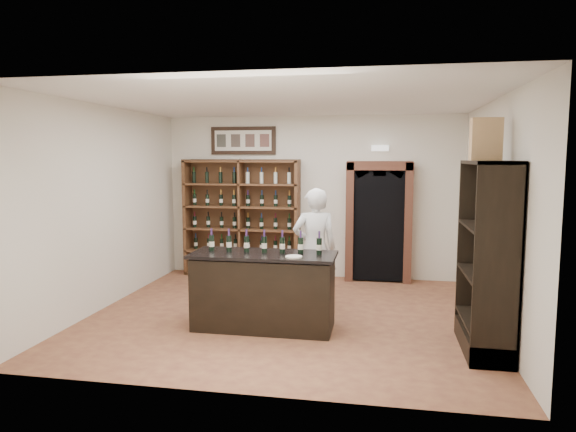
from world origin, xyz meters
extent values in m
plane|color=#95613B|center=(0.00, 0.00, 0.00)|extent=(5.50, 5.50, 0.00)
plane|color=white|center=(0.00, 0.00, 3.00)|extent=(5.50, 5.50, 0.00)
cube|color=beige|center=(0.00, 2.50, 1.50)|extent=(5.50, 0.04, 3.00)
cube|color=beige|center=(-2.75, 0.00, 1.50)|extent=(0.04, 5.00, 3.00)
cube|color=beige|center=(2.75, 0.00, 1.50)|extent=(0.04, 5.00, 3.00)
cube|color=#55321D|center=(-1.30, 2.47, 1.10)|extent=(2.20, 0.02, 2.20)
cube|color=#55321D|center=(-2.37, 2.29, 1.10)|extent=(0.06, 0.38, 2.20)
cube|color=#55321D|center=(-0.23, 2.29, 1.10)|extent=(0.06, 0.38, 2.20)
cube|color=#55321D|center=(-1.30, 2.29, 1.10)|extent=(0.04, 0.38, 2.20)
cube|color=#55321D|center=(-1.30, 2.29, 0.04)|extent=(2.18, 0.38, 0.04)
cube|color=#55321D|center=(-1.30, 2.29, 0.46)|extent=(2.18, 0.38, 0.04)
cube|color=#55321D|center=(-1.30, 2.29, 0.89)|extent=(2.18, 0.38, 0.03)
cube|color=#55321D|center=(-1.30, 2.29, 1.31)|extent=(2.18, 0.38, 0.04)
cube|color=#55321D|center=(-1.30, 2.29, 1.74)|extent=(2.18, 0.38, 0.04)
cube|color=#55321D|center=(-1.30, 2.29, 2.16)|extent=(2.18, 0.38, 0.04)
cube|color=black|center=(-1.30, 2.47, 2.55)|extent=(1.25, 0.04, 0.52)
cube|color=black|center=(1.25, 2.34, 1.06)|extent=(0.97, 0.29, 2.05)
cube|color=#9F573D|center=(0.74, 2.32, 1.07)|extent=(0.14, 0.35, 2.15)
cube|color=#9F573D|center=(1.76, 2.32, 1.07)|extent=(0.14, 0.35, 2.15)
cube|color=#9F573D|center=(1.25, 2.32, 2.09)|extent=(1.15, 0.35, 0.16)
cube|color=white|center=(1.25, 2.42, 2.40)|extent=(0.30, 0.10, 0.10)
cube|color=black|center=(-0.20, -0.60, 0.47)|extent=(1.80, 0.70, 0.94)
cube|color=black|center=(-0.20, -0.60, 0.98)|extent=(1.88, 0.78, 0.04)
cylinder|color=black|center=(-0.92, -0.54, 1.10)|extent=(0.07, 0.07, 0.21)
cylinder|color=beige|center=(-0.92, -0.54, 1.09)|extent=(0.07, 0.07, 0.07)
cylinder|color=#45286C|center=(-0.92, -0.54, 1.25)|extent=(0.03, 0.03, 0.09)
cylinder|color=black|center=(-0.68, -0.54, 1.10)|extent=(0.07, 0.07, 0.21)
cylinder|color=beige|center=(-0.68, -0.54, 1.09)|extent=(0.07, 0.07, 0.07)
cylinder|color=#45286C|center=(-0.68, -0.54, 1.25)|extent=(0.03, 0.03, 0.09)
cylinder|color=black|center=(-0.44, -0.54, 1.10)|extent=(0.07, 0.07, 0.21)
cylinder|color=beige|center=(-0.44, -0.54, 1.09)|extent=(0.07, 0.07, 0.07)
cylinder|color=#45286C|center=(-0.44, -0.54, 1.25)|extent=(0.03, 0.03, 0.09)
cylinder|color=black|center=(-0.20, -0.54, 1.10)|extent=(0.07, 0.07, 0.21)
cylinder|color=beige|center=(-0.20, -0.54, 1.09)|extent=(0.07, 0.07, 0.07)
cylinder|color=#45286C|center=(-0.20, -0.54, 1.25)|extent=(0.03, 0.03, 0.09)
cylinder|color=black|center=(0.04, -0.54, 1.10)|extent=(0.07, 0.07, 0.21)
cylinder|color=beige|center=(0.04, -0.54, 1.09)|extent=(0.07, 0.07, 0.07)
cylinder|color=#45286C|center=(0.04, -0.54, 1.25)|extent=(0.03, 0.03, 0.09)
cylinder|color=black|center=(0.28, -0.54, 1.10)|extent=(0.07, 0.07, 0.21)
cylinder|color=beige|center=(0.28, -0.54, 1.09)|extent=(0.07, 0.07, 0.07)
cylinder|color=#45286C|center=(0.28, -0.54, 1.25)|extent=(0.03, 0.03, 0.09)
cylinder|color=black|center=(0.52, -0.54, 1.10)|extent=(0.07, 0.07, 0.21)
cylinder|color=beige|center=(0.52, -0.54, 1.09)|extent=(0.07, 0.07, 0.07)
cylinder|color=#45286C|center=(0.52, -0.54, 1.25)|extent=(0.03, 0.03, 0.09)
cube|color=black|center=(2.72, -0.90, 1.10)|extent=(0.02, 1.20, 2.20)
cube|color=black|center=(2.49, -1.48, 1.10)|extent=(0.48, 0.04, 2.20)
cube|color=black|center=(2.49, -0.32, 1.10)|extent=(0.48, 0.04, 2.20)
cube|color=black|center=(2.49, -0.90, 2.18)|extent=(0.48, 1.20, 0.04)
cube|color=black|center=(2.49, -0.90, 0.12)|extent=(0.48, 1.20, 0.24)
cube|color=black|center=(2.49, -0.90, 0.35)|extent=(0.48, 1.16, 0.03)
cube|color=black|center=(2.49, -0.90, 0.90)|extent=(0.48, 1.16, 0.03)
cube|color=black|center=(2.49, -0.90, 1.45)|extent=(0.48, 1.16, 0.03)
imported|color=silver|center=(0.34, 0.44, 0.90)|extent=(0.74, 0.58, 1.79)
cylinder|color=beige|center=(0.24, -0.81, 1.01)|extent=(0.21, 0.21, 0.02)
cube|color=tan|center=(2.46, -0.76, 2.44)|extent=(0.35, 0.17, 0.49)
camera|label=1|loc=(1.30, -6.98, 2.24)|focal=32.00mm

